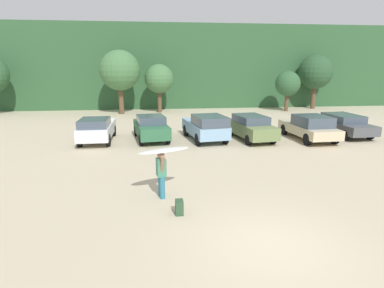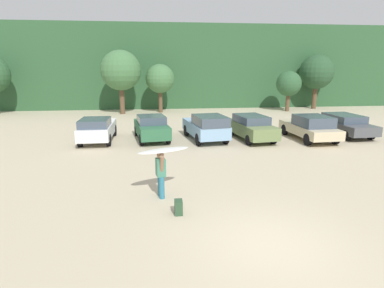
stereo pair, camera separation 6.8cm
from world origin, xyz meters
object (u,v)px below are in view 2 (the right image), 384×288
parked_car_sky_blue (206,127)px  parked_car_dark_gray (344,124)px  parked_car_olive_green (251,127)px  surfboard_white (164,150)px  backpack_dropped (179,207)px  parked_car_forest_green (151,127)px  person_adult (161,172)px  parked_car_white (97,129)px  parked_car_champagne (310,127)px

parked_car_sky_blue → parked_car_dark_gray: size_ratio=0.92×
parked_car_olive_green → surfboard_white: surfboard_white is taller
parked_car_dark_gray → backpack_dropped: 15.84m
parked_car_forest_green → person_adult: person_adult is taller
parked_car_forest_green → parked_car_dark_gray: bearing=-98.6°
parked_car_olive_green → backpack_dropped: bearing=144.7°
parked_car_white → parked_car_champagne: size_ratio=0.93×
parked_car_sky_blue → surfboard_white: bearing=153.2°
parked_car_olive_green → parked_car_champagne: bearing=-106.4°
parked_car_white → parked_car_sky_blue: parked_car_sky_blue is taller
parked_car_white → parked_car_forest_green: (3.22, 0.15, -0.02)m
parked_car_sky_blue → person_adult: 9.10m
parked_car_white → surfboard_white: bearing=-157.7°
parked_car_forest_green → parked_car_white: bearing=84.2°
parked_car_sky_blue → person_adult: (-2.96, -8.60, 0.06)m
parked_car_olive_green → person_adult: size_ratio=2.81×
parked_car_forest_green → surfboard_white: (0.49, -9.16, 0.88)m
person_adult → parked_car_olive_green: bearing=-133.4°
parked_car_white → backpack_dropped: parked_car_white is taller
parked_car_champagne → surfboard_white: surfboard_white is taller
parked_car_champagne → parked_car_dark_gray: (2.86, 1.12, -0.06)m
parked_car_sky_blue → parked_car_dark_gray: parked_car_sky_blue is taller
parked_car_white → parked_car_dark_gray: 15.80m
surfboard_white → backpack_dropped: bearing=82.0°
parked_car_champagne → backpack_dropped: bearing=134.3°
parked_car_forest_green → parked_car_olive_green: (6.14, -0.58, 0.00)m
parked_car_olive_green → parked_car_forest_green: bearing=76.9°
parked_car_champagne → parked_car_dark_gray: 3.07m
parked_car_sky_blue → surfboard_white: 9.03m
parked_car_dark_gray → backpack_dropped: size_ratio=10.86×
parked_car_olive_green → backpack_dropped: parked_car_olive_green is taller
parked_car_forest_green → person_adult: bearing=173.8°
surfboard_white → parked_car_forest_green: bearing=-109.3°
surfboard_white → backpack_dropped: surfboard_white is taller
person_adult → parked_car_sky_blue: bearing=-118.7°
parked_car_olive_green → parked_car_dark_gray: parked_car_olive_green is taller
surfboard_white → backpack_dropped: 2.11m
parked_car_champagne → parked_car_white: bearing=83.0°
parked_car_sky_blue → parked_car_dark_gray: bearing=-94.6°
person_adult → surfboard_white: 0.75m
parked_car_sky_blue → parked_car_dark_gray: (9.26, 0.61, -0.13)m
parked_car_olive_green → person_adult: 10.40m
parked_car_olive_green → surfboard_white: 10.32m
parked_car_white → parked_car_forest_green: size_ratio=1.01×
parked_car_sky_blue → parked_car_champagne: parked_car_sky_blue is taller
parked_car_dark_gray → person_adult: person_adult is taller
parked_car_forest_green → surfboard_white: size_ratio=2.25×
parked_car_sky_blue → parked_car_white: bearing=77.5°
parked_car_sky_blue → parked_car_olive_green: 2.82m
parked_car_forest_green → parked_car_sky_blue: 3.38m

